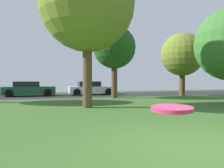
{
  "coord_description": "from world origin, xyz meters",
  "views": [
    {
      "loc": [
        -2.95,
        -3.74,
        1.46
      ],
      "look_at": [
        0.0,
        5.99,
        1.24
      ],
      "focal_mm": 33.57,
      "sensor_mm": 36.0,
      "label": 1
    }
  ],
  "objects_px": {
    "parked_car_white": "(91,89)",
    "birch_tree_lone": "(114,48)",
    "maple_tree_near": "(182,55)",
    "parked_car_green": "(29,89)",
    "oak_tree_center": "(87,4)",
    "frisbee_disc": "(172,109)"
  },
  "relations": [
    {
      "from": "oak_tree_center",
      "to": "parked_car_green",
      "type": "bearing_deg",
      "value": 111.49
    },
    {
      "from": "parked_car_green",
      "to": "oak_tree_center",
      "type": "bearing_deg",
      "value": -68.51
    },
    {
      "from": "birch_tree_lone",
      "to": "parked_car_white",
      "type": "relative_size",
      "value": 1.35
    },
    {
      "from": "oak_tree_center",
      "to": "maple_tree_near",
      "type": "distance_m",
      "value": 11.19
    },
    {
      "from": "parked_car_white",
      "to": "maple_tree_near",
      "type": "bearing_deg",
      "value": -25.69
    },
    {
      "from": "maple_tree_near",
      "to": "frisbee_disc",
      "type": "bearing_deg",
      "value": -125.63
    },
    {
      "from": "parked_car_white",
      "to": "birch_tree_lone",
      "type": "bearing_deg",
      "value": -74.4
    },
    {
      "from": "parked_car_green",
      "to": "parked_car_white",
      "type": "height_order",
      "value": "parked_car_green"
    },
    {
      "from": "maple_tree_near",
      "to": "frisbee_disc",
      "type": "relative_size",
      "value": 15.53
    },
    {
      "from": "maple_tree_near",
      "to": "parked_car_green",
      "type": "relative_size",
      "value": 1.3
    },
    {
      "from": "oak_tree_center",
      "to": "birch_tree_lone",
      "type": "distance_m",
      "value": 6.14
    },
    {
      "from": "frisbee_disc",
      "to": "parked_car_green",
      "type": "xyz_separation_m",
      "value": [
        -2.42,
        18.73,
        -0.66
      ]
    },
    {
      "from": "frisbee_disc",
      "to": "oak_tree_center",
      "type": "bearing_deg",
      "value": 83.06
    },
    {
      "from": "birch_tree_lone",
      "to": "maple_tree_near",
      "type": "bearing_deg",
      "value": 2.91
    },
    {
      "from": "birch_tree_lone",
      "to": "parked_car_white",
      "type": "height_order",
      "value": "birch_tree_lone"
    },
    {
      "from": "maple_tree_near",
      "to": "parked_car_white",
      "type": "bearing_deg",
      "value": 154.31
    },
    {
      "from": "oak_tree_center",
      "to": "parked_car_green",
      "type": "relative_size",
      "value": 1.79
    },
    {
      "from": "birch_tree_lone",
      "to": "parked_car_green",
      "type": "height_order",
      "value": "birch_tree_lone"
    },
    {
      "from": "oak_tree_center",
      "to": "parked_car_white",
      "type": "distance_m",
      "value": 10.49
    },
    {
      "from": "oak_tree_center",
      "to": "frisbee_disc",
      "type": "bearing_deg",
      "value": -96.94
    },
    {
      "from": "parked_car_green",
      "to": "parked_car_white",
      "type": "relative_size",
      "value": 1.03
    },
    {
      "from": "oak_tree_center",
      "to": "birch_tree_lone",
      "type": "relative_size",
      "value": 1.37
    }
  ]
}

